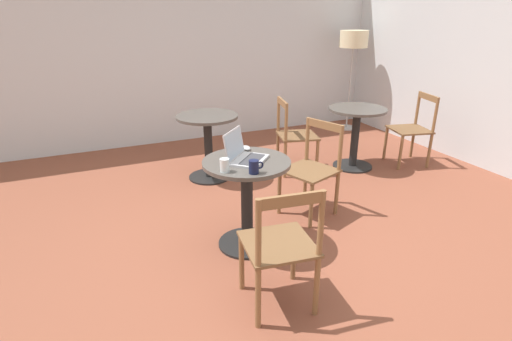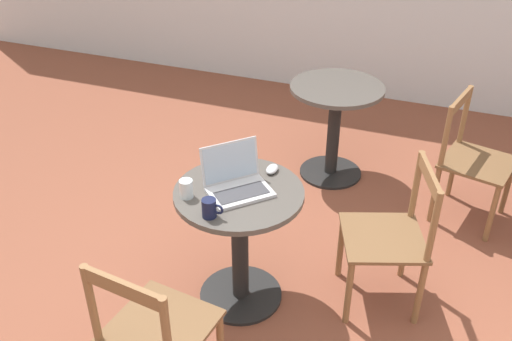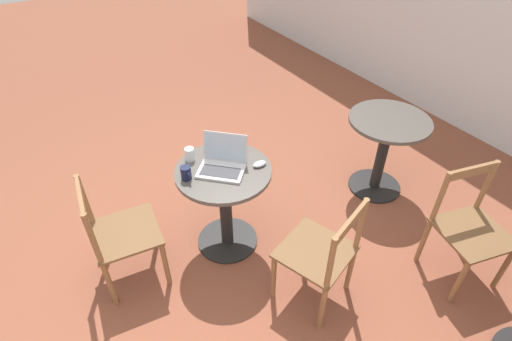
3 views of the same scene
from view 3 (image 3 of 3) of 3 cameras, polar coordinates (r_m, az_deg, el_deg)
name	(u,v)px [view 3 (image 3 of 3)]	position (r m, az deg, el deg)	size (l,w,h in m)	color
ground_plane	(210,256)	(3.17, -6.57, -12.10)	(16.00, 16.00, 0.00)	brown
cafe_table_near	(225,195)	(2.90, -4.48, -3.48)	(0.67, 0.67, 0.73)	black
cafe_table_far	(385,143)	(3.58, 17.90, 3.82)	(0.67, 0.67, 0.73)	black
chair_near_front	(120,234)	(2.86, -18.92, -8.63)	(0.48, 0.48, 0.86)	brown
chair_near_right	(321,254)	(2.63, 9.31, -11.76)	(0.55, 0.55, 0.86)	brown
chair_mid_left	(468,228)	(3.10, 28.08, -7.26)	(0.52, 0.52, 0.86)	brown
laptop	(222,163)	(2.73, -4.81, 1.07)	(0.40, 0.40, 0.23)	#B7B7BC
mouse	(259,164)	(2.77, 0.50, 0.94)	(0.06, 0.10, 0.03)	#B7B7BC
mug	(186,173)	(2.68, -9.95, -0.36)	(0.11, 0.07, 0.10)	#141938
drinking_glass	(190,154)	(2.84, -9.45, 2.31)	(0.07, 0.07, 0.10)	silver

